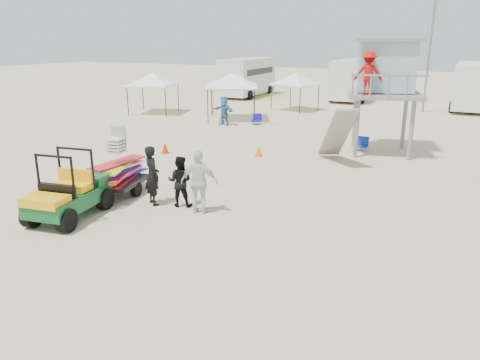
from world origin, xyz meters
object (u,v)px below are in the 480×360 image
at_px(utility_cart, 66,188).
at_px(man_left, 152,176).
at_px(lifeguard_tower, 385,71).
at_px(surf_trailer, 120,170).

bearing_deg(utility_cart, man_left, 53.22).
xyz_separation_m(man_left, lifeguard_tower, (5.04, 10.26, 2.70)).
bearing_deg(lifeguard_tower, utility_cart, -118.07).
height_order(surf_trailer, man_left, surf_trailer).
bearing_deg(man_left, utility_cart, 85.91).
height_order(utility_cart, surf_trailer, surf_trailer).
xyz_separation_m(utility_cart, man_left, (1.52, 2.04, 0.03)).
bearing_deg(lifeguard_tower, surf_trailer, -123.32).
height_order(utility_cart, lifeguard_tower, lifeguard_tower).
bearing_deg(lifeguard_tower, man_left, -116.14).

